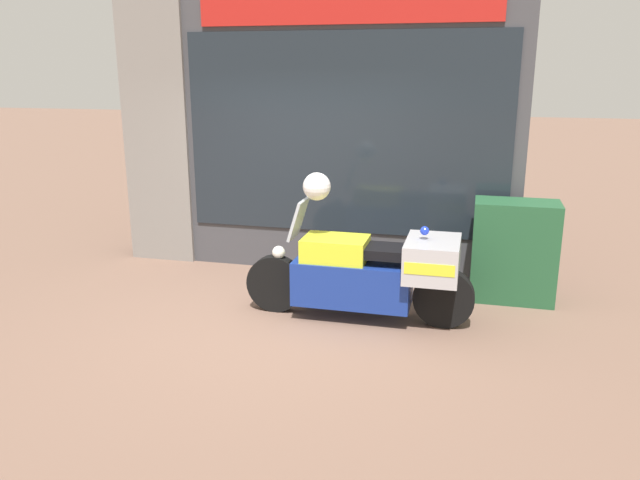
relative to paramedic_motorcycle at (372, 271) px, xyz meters
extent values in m
plane|color=#7A5B4C|center=(-1.04, -0.37, -0.53)|extent=(60.00, 60.00, 0.00)
cube|color=#424247|center=(-1.04, 1.63, 1.18)|extent=(5.10, 0.40, 3.41)
cube|color=gray|center=(-3.13, 1.66, 1.18)|extent=(0.91, 0.55, 3.41)
cube|color=#1E262D|center=(-0.62, 1.42, 1.23)|extent=(3.96, 0.02, 2.41)
cube|color=red|center=(-0.62, 1.41, 2.66)|extent=(3.57, 0.03, 0.32)
cube|color=slate|center=(-0.66, 1.64, -0.25)|extent=(3.74, 0.30, 0.55)
cube|color=silver|center=(-0.66, 1.78, 0.63)|extent=(3.74, 0.02, 1.25)
cube|color=beige|center=(-0.66, 1.64, 1.25)|extent=(3.74, 0.30, 0.02)
cube|color=maroon|center=(-1.81, 1.64, 1.29)|extent=(0.18, 0.04, 0.06)
cube|color=#C68E19|center=(-0.66, 1.64, 1.29)|extent=(0.18, 0.04, 0.06)
cube|color=#B7B2A8|center=(0.50, 1.64, 1.29)|extent=(0.18, 0.04, 0.06)
cube|color=red|center=(-1.95, 1.58, 0.16)|extent=(0.19, 0.03, 0.27)
cube|color=#2866B7|center=(-1.09, 1.58, 0.16)|extent=(0.19, 0.03, 0.27)
cube|color=#2D8E42|center=(-0.23, 1.58, 0.16)|extent=(0.19, 0.04, 0.27)
cube|color=orange|center=(0.63, 1.58, 0.16)|extent=(0.19, 0.03, 0.27)
cylinder|color=black|center=(-1.05, 0.00, -0.22)|extent=(0.61, 0.14, 0.61)
cylinder|color=black|center=(0.73, 0.00, -0.22)|extent=(0.61, 0.14, 0.61)
cube|color=navy|center=(-0.20, 0.00, -0.13)|extent=(1.21, 0.52, 0.46)
cube|color=yellow|center=(-0.39, 0.00, 0.20)|extent=(0.66, 0.47, 0.27)
cube|color=black|center=(0.07, 0.00, 0.22)|extent=(0.70, 0.39, 0.10)
cube|color=#B7B7BC|center=(0.60, 0.00, 0.18)|extent=(0.53, 0.73, 0.38)
cube|color=yellow|center=(0.60, 0.00, 0.18)|extent=(0.47, 0.74, 0.11)
cube|color=#B2BCC6|center=(-0.79, 0.00, 0.51)|extent=(0.15, 0.37, 0.41)
sphere|color=white|center=(-1.01, 0.00, 0.13)|extent=(0.14, 0.14, 0.14)
sphere|color=blue|center=(0.51, 0.00, 0.46)|extent=(0.09, 0.09, 0.09)
cube|color=#235633|center=(1.43, 0.99, 0.04)|extent=(0.91, 0.52, 1.13)
sphere|color=white|center=(-0.59, 0.00, 0.86)|extent=(0.28, 0.28, 0.28)
camera|label=1|loc=(0.97, -6.01, 2.01)|focal=35.00mm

